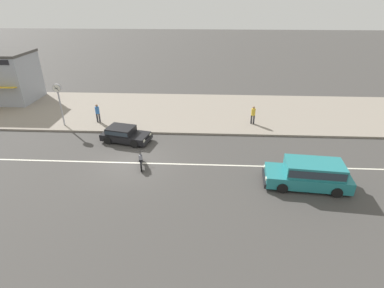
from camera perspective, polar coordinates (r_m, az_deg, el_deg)
ground_plane at (r=20.10m, az=-11.26°, el=-3.55°), size 160.00×160.00×0.00m
lane_centre_stripe at (r=20.10m, az=-11.26°, el=-3.54°), size 50.40×0.14×0.01m
kerb_strip at (r=28.54m, az=-6.96°, el=6.33°), size 68.00×10.00×0.15m
minivan_teal_0 at (r=18.34m, az=21.57°, el=-5.21°), size 4.92×2.31×1.56m
hatchback_black_1 at (r=22.92m, az=-12.82°, el=1.91°), size 3.84×2.38×1.10m
motorcycle_2 at (r=19.45m, az=-9.73°, el=-3.08°), size 0.66×1.75×0.80m
street_clock at (r=26.31m, az=-24.10°, el=8.56°), size 0.66×0.22×3.48m
pedestrian_near_clock at (r=25.43m, az=11.57°, el=5.67°), size 0.34×0.34×1.53m
pedestrian_by_shop at (r=26.45m, az=-17.56°, el=5.85°), size 0.34×0.34×1.58m
shopfront_corner_warung at (r=35.81m, az=-32.51°, el=10.77°), size 6.15×5.14×4.79m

